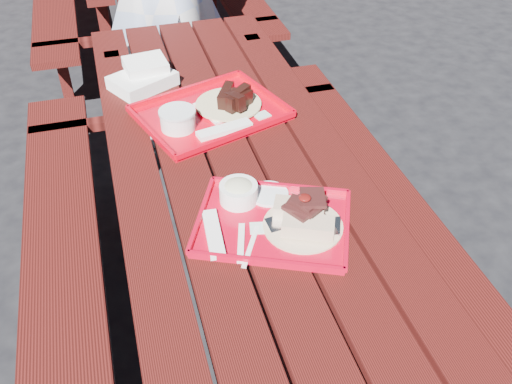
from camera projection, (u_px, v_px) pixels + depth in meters
ground at (245, 335)px, 2.16m from camera, size 60.00×60.00×0.00m
picnic_table_near at (243, 227)px, 1.81m from camera, size 1.41×2.40×0.75m
near_tray at (274, 213)px, 1.52m from camera, size 0.49×0.45×0.13m
far_tray at (210, 112)px, 1.94m from camera, size 0.56×0.49×0.08m
white_cloth at (144, 76)px, 2.11m from camera, size 0.27×0.24×0.09m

